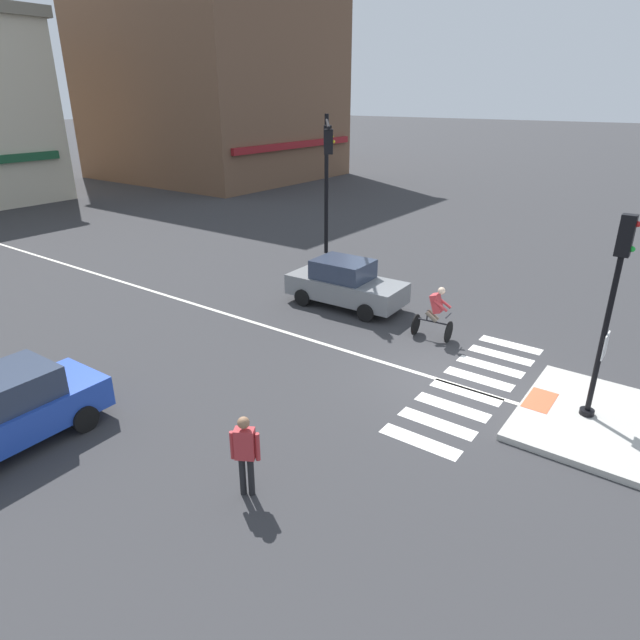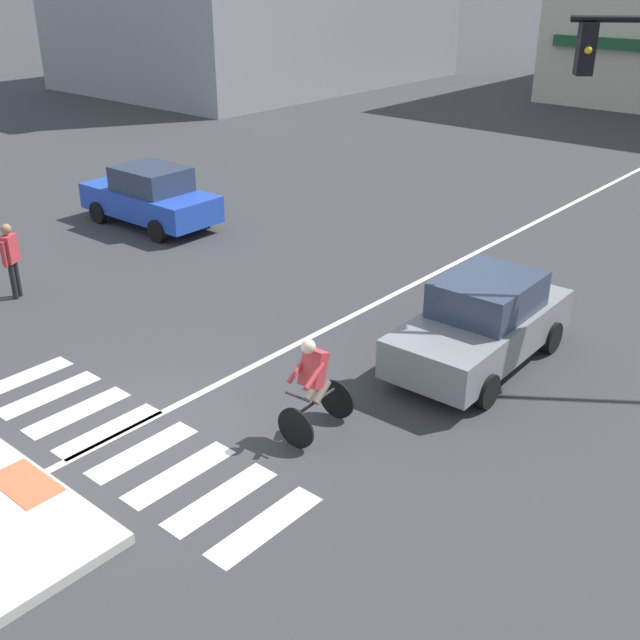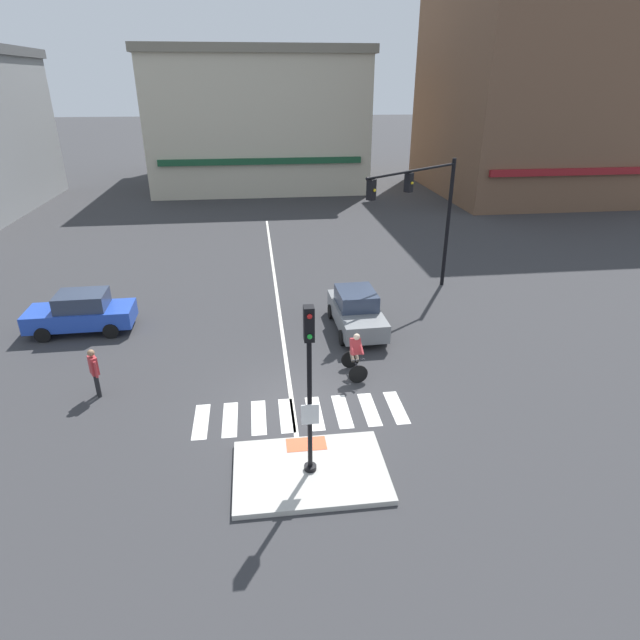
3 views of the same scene
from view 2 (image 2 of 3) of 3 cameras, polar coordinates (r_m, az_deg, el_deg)
name	(u,v)px [view 2 (image 2 of 3)]	position (r m, az deg, el deg)	size (l,w,h in m)	color
ground_plane	(150,428)	(12.54, -12.43, -7.82)	(300.00, 300.00, 0.00)	#333335
tactile_pad_front	(25,483)	(11.58, -20.96, -11.21)	(1.10, 0.60, 0.01)	#DB5B38
crosswalk_stripe_a	(22,378)	(14.59, -21.16, -4.04)	(0.44, 1.80, 0.01)	silver
crosswalk_stripe_b	(49,394)	(13.92, -19.41, -5.21)	(0.44, 1.80, 0.01)	silver
crosswalk_stripe_c	(78,412)	(13.26, -17.48, -6.50)	(0.44, 1.80, 0.01)	silver
crosswalk_stripe_d	(109,431)	(12.63, -15.34, -7.91)	(0.44, 1.80, 0.01)	silver
crosswalk_stripe_e	(143,451)	(12.02, -12.96, -9.45)	(0.44, 1.80, 0.01)	silver
crosswalk_stripe_f	(180,474)	(11.45, -10.31, -11.13)	(0.44, 1.80, 0.01)	silver
crosswalk_stripe_g	(221,499)	(10.91, -7.36, -12.95)	(0.44, 1.80, 0.01)	silver
crosswalk_stripe_h	(265,526)	(10.42, -4.06, -14.92)	(0.44, 1.80, 0.01)	silver
lane_centre_line	(468,257)	(19.55, 10.88, 4.62)	(0.14, 28.00, 0.01)	silver
car_blue_cross_left	(150,196)	(21.87, -12.43, 8.91)	(4.13, 1.90, 1.64)	#2347B7
car_grey_eastbound_mid	(482,322)	(14.08, 11.91, -0.17)	(1.94, 4.15, 1.64)	slate
cyclist	(314,384)	(11.68, -0.44, -4.78)	(0.74, 1.13, 1.68)	black
pedestrian_at_curb_left	(11,255)	(17.77, -21.89, 4.49)	(0.37, 0.49, 1.67)	black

